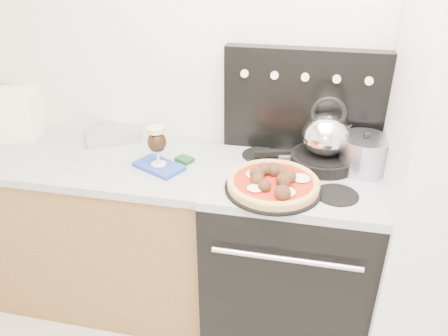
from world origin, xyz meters
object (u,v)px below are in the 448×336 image
(tea_kettle, at_px, (326,131))
(pizza, at_px, (273,181))
(toaster_oven, at_px, (4,114))
(beer_glass, at_px, (157,146))
(pizza_pan, at_px, (273,188))
(stock_pot, at_px, (363,155))
(oven_mitt, at_px, (159,166))
(skillet, at_px, (323,160))
(base_cabinet, at_px, (89,229))
(stove_body, at_px, (288,257))

(tea_kettle, bearing_deg, pizza, -130.57)
(toaster_oven, bearing_deg, beer_glass, -28.60)
(pizza_pan, relative_size, stock_pot, 1.91)
(beer_glass, xyz_separation_m, tea_kettle, (0.75, 0.15, 0.08))
(oven_mitt, distance_m, skillet, 0.77)
(pizza_pan, xyz_separation_m, stock_pot, (0.38, 0.25, 0.07))
(base_cabinet, bearing_deg, toaster_oven, 162.93)
(oven_mitt, height_order, pizza_pan, pizza_pan)
(stove_body, height_order, toaster_oven, toaster_oven)
(oven_mitt, xyz_separation_m, skillet, (0.75, 0.15, 0.04))
(stove_body, xyz_separation_m, beer_glass, (-0.64, -0.04, 0.58))
(tea_kettle, xyz_separation_m, stock_pot, (0.17, -0.02, -0.09))
(pizza_pan, height_order, pizza, pizza)
(stove_body, bearing_deg, oven_mitt, -176.35)
(toaster_oven, relative_size, beer_glass, 1.94)
(toaster_oven, relative_size, stock_pot, 1.72)
(pizza_pan, bearing_deg, tea_kettle, 52.96)
(beer_glass, distance_m, pizza_pan, 0.57)
(stove_body, relative_size, stock_pot, 4.10)
(stove_body, distance_m, skillet, 0.53)
(toaster_oven, xyz_separation_m, skillet, (1.70, -0.06, -0.07))
(oven_mitt, distance_m, beer_glass, 0.11)
(tea_kettle, bearing_deg, oven_mitt, -172.06)
(oven_mitt, xyz_separation_m, stock_pot, (0.93, 0.13, 0.09))
(skillet, bearing_deg, base_cabinet, -175.92)
(skillet, relative_size, tea_kettle, 1.29)
(toaster_oven, height_order, beer_glass, toaster_oven)
(beer_glass, height_order, skillet, beer_glass)
(base_cabinet, bearing_deg, pizza_pan, -10.06)
(toaster_oven, xyz_separation_m, pizza_pan, (1.50, -0.33, -0.09))
(oven_mitt, relative_size, beer_glass, 1.21)
(base_cabinet, relative_size, stove_body, 1.65)
(skillet, bearing_deg, tea_kettle, 0.00)
(beer_glass, distance_m, tea_kettle, 0.77)
(skillet, bearing_deg, toaster_oven, 177.97)
(pizza_pan, relative_size, pizza, 1.06)
(beer_glass, distance_m, skillet, 0.77)
(toaster_oven, xyz_separation_m, pizza, (1.50, -0.33, -0.06))
(pizza, relative_size, stock_pot, 1.80)
(stove_body, relative_size, pizza, 2.28)
(skillet, xyz_separation_m, tea_kettle, (0.00, 0.00, 0.14))
(pizza_pan, height_order, stock_pot, stock_pot)
(pizza_pan, relative_size, tea_kettle, 1.75)
(pizza, xyz_separation_m, tea_kettle, (0.20, 0.27, 0.13))
(pizza_pan, height_order, skillet, skillet)
(beer_glass, height_order, pizza, beer_glass)
(skillet, bearing_deg, pizza_pan, -127.04)
(pizza_pan, bearing_deg, stock_pot, 33.63)
(oven_mitt, xyz_separation_m, pizza_pan, (0.55, -0.12, 0.02))
(pizza, relative_size, skillet, 1.28)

